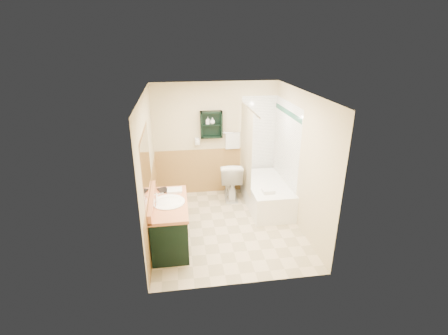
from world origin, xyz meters
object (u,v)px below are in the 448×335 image
at_px(wall_shelf, 211,125).
at_px(soap_bottle_b, 212,121).
at_px(hair_dryer, 197,141).
at_px(toilet, 230,180).
at_px(vanity, 170,224).
at_px(bathtub, 267,194).
at_px(soap_bottle_a, 208,122).
at_px(vanity_book, 158,186).

bearing_deg(wall_shelf, soap_bottle_b, -12.24).
bearing_deg(hair_dryer, toilet, -22.08).
xyz_separation_m(hair_dryer, vanity, (-0.59, -1.84, -0.81)).
xyz_separation_m(bathtub, soap_bottle_b, (-1.00, 0.75, 1.35)).
xyz_separation_m(wall_shelf, soap_bottle_a, (-0.07, -0.01, 0.05)).
distance_m(toilet, vanity_book, 1.90).
bearing_deg(wall_shelf, toilet, -33.88).
height_order(vanity, soap_bottle_b, soap_bottle_b).
height_order(bathtub, toilet, toilet).
relative_size(wall_shelf, soap_bottle_a, 3.67).
relative_size(hair_dryer, bathtub, 0.16).
relative_size(wall_shelf, bathtub, 0.37).
xyz_separation_m(vanity, soap_bottle_a, (0.82, 1.81, 1.21)).
distance_m(toilet, soap_bottle_b, 1.28).
height_order(vanity, vanity_book, vanity_book).
distance_m(bathtub, vanity_book, 2.27).
bearing_deg(bathtub, vanity, -151.26).
distance_m(bathtub, toilet, 0.85).
bearing_deg(vanity, soap_bottle_a, 65.47).
bearing_deg(soap_bottle_b, vanity, -116.93).
bearing_deg(bathtub, toilet, 142.11).
distance_m(wall_shelf, hair_dryer, 0.46).
relative_size(wall_shelf, soap_bottle_b, 4.22).
relative_size(bathtub, soap_bottle_a, 10.00).
bearing_deg(vanity, vanity_book, 111.81).
height_order(vanity, soap_bottle_a, soap_bottle_a).
height_order(hair_dryer, soap_bottle_a, soap_bottle_a).
bearing_deg(vanity, soap_bottle_b, 63.07).
bearing_deg(toilet, bathtub, 146.55).
bearing_deg(soap_bottle_b, wall_shelf, 167.76).
xyz_separation_m(hair_dryer, vanity_book, (-0.76, -1.42, -0.31)).
bearing_deg(hair_dryer, vanity, -107.95).
height_order(bathtub, soap_bottle_a, soap_bottle_a).
distance_m(wall_shelf, vanity_book, 1.88).
distance_m(vanity, soap_bottle_b, 2.37).
xyz_separation_m(wall_shelf, vanity_book, (-1.06, -1.40, -0.66)).
xyz_separation_m(hair_dryer, toilet, (0.66, -0.27, -0.80)).
relative_size(hair_dryer, vanity_book, 1.12).
xyz_separation_m(toilet, vanity_book, (-1.42, -1.16, 0.49)).
bearing_deg(toilet, soap_bottle_b, -30.64).
bearing_deg(toilet, vanity_book, 43.51).
bearing_deg(bathtub, vanity_book, -162.92).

